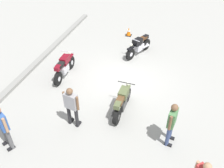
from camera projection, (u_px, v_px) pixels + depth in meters
The scene contains 9 objects.
ground_plane at pixel (122, 81), 11.14m from camera, with size 40.00×40.00×0.00m, color #9E9E99.
curb_edge at pixel (35, 65), 12.13m from camera, with size 14.00×0.30×0.15m, color gray.
motorcycle_olive_vintage at pixel (122, 102), 9.23m from camera, with size 1.96×0.70×1.07m.
motorcycle_maroon_cruiser at pixel (64, 67), 11.16m from camera, with size 2.09×0.70×1.09m.
motorcycle_black_cruiser at pixel (139, 46), 12.80m from camera, with size 1.95×1.03×1.09m.
person_in_gray_shirt at pixel (71, 105), 8.37m from camera, with size 0.39×0.66×1.70m.
person_in_green_shirt at pixel (172, 122), 7.72m from camera, with size 0.66×0.38×1.70m.
person_in_blue_shirt at pixel (3, 125), 7.57m from camera, with size 0.48×0.63×1.74m.
traffic_cone at pixel (129, 32), 14.83m from camera, with size 0.36×0.36×0.53m.
Camera 1 is at (-8.74, -2.08, 6.61)m, focal length 38.28 mm.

